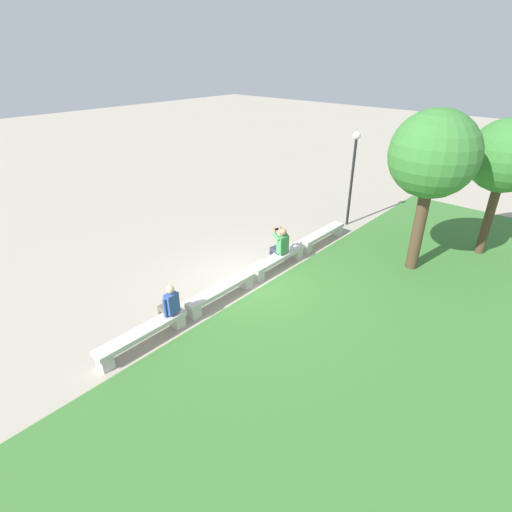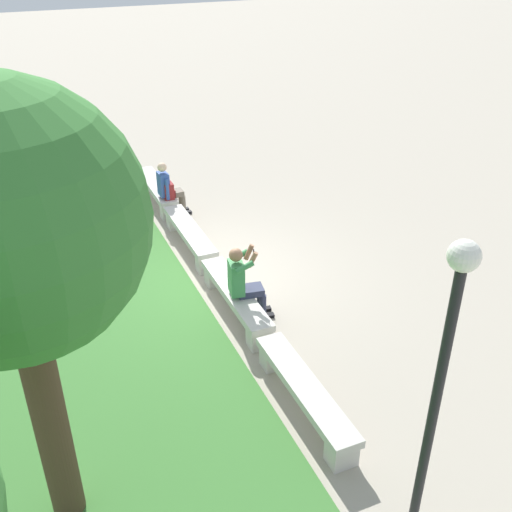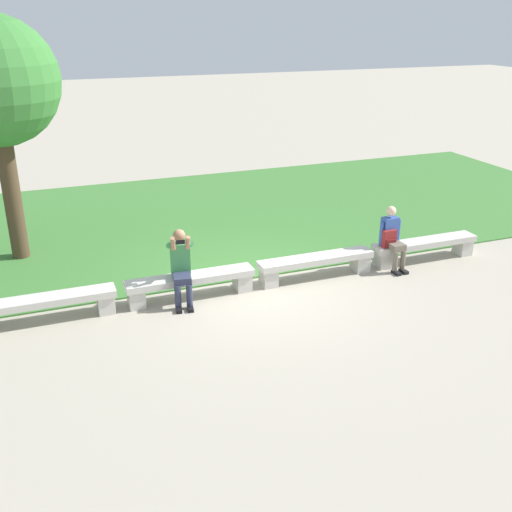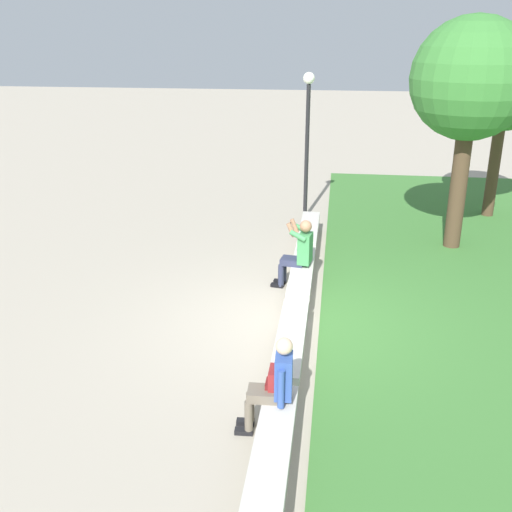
# 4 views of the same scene
# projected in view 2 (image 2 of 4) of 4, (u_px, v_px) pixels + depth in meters

# --- Properties ---
(ground_plane) EXTENTS (80.00, 80.00, 0.00)m
(ground_plane) POSITION_uv_depth(u_px,v_px,m) (211.00, 277.00, 11.11)
(ground_plane) COLOR #A89E8C
(bench_main) EXTENTS (2.33, 0.40, 0.45)m
(bench_main) POSITION_uv_depth(u_px,v_px,m) (305.00, 392.00, 7.97)
(bench_main) COLOR beige
(bench_main) RESTS_ON ground
(bench_near) EXTENTS (2.33, 0.40, 0.45)m
(bench_near) POSITION_uv_depth(u_px,v_px,m) (235.00, 297.00, 9.96)
(bench_near) COLOR beige
(bench_near) RESTS_ON ground
(bench_mid) EXTENTS (2.33, 0.40, 0.45)m
(bench_mid) POSITION_uv_depth(u_px,v_px,m) (189.00, 234.00, 11.96)
(bench_mid) COLOR beige
(bench_mid) RESTS_ON ground
(bench_far) EXTENTS (2.33, 0.40, 0.45)m
(bench_far) POSITION_uv_depth(u_px,v_px,m) (156.00, 189.00, 13.95)
(bench_far) COLOR beige
(bench_far) RESTS_ON ground
(person_photographer) EXTENTS (0.51, 0.76, 1.32)m
(person_photographer) POSITION_uv_depth(u_px,v_px,m) (243.00, 280.00, 9.64)
(person_photographer) COLOR black
(person_photographer) RESTS_ON ground
(person_distant) EXTENTS (0.48, 0.68, 1.26)m
(person_distant) POSITION_uv_depth(u_px,v_px,m) (168.00, 187.00, 13.11)
(person_distant) COLOR black
(person_distant) RESTS_ON ground
(backpack) EXTENTS (0.28, 0.24, 0.43)m
(backpack) POSITION_uv_depth(u_px,v_px,m) (169.00, 191.00, 13.07)
(backpack) COLOR maroon
(backpack) RESTS_ON bench_far
(tree_behind_wall) EXTENTS (2.47, 2.47, 4.83)m
(tree_behind_wall) POSITION_uv_depth(u_px,v_px,m) (6.00, 227.00, 5.01)
(tree_behind_wall) COLOR #4C3826
(tree_behind_wall) RESTS_ON ground
(lamp_post) EXTENTS (0.28, 0.28, 3.58)m
(lamp_post) POSITION_uv_depth(u_px,v_px,m) (444.00, 361.00, 5.33)
(lamp_post) COLOR black
(lamp_post) RESTS_ON ground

